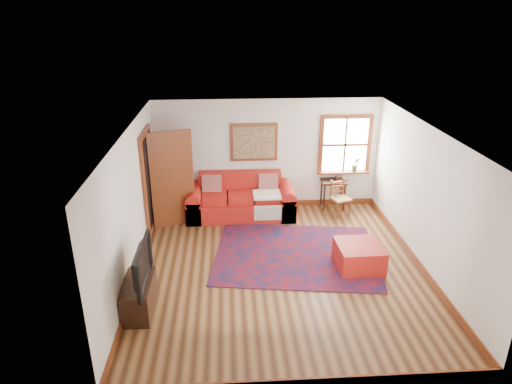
{
  "coord_description": "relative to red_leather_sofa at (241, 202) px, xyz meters",
  "views": [
    {
      "loc": [
        -0.88,
        -6.98,
        4.34
      ],
      "look_at": [
        -0.39,
        0.6,
        1.23
      ],
      "focal_mm": 32.0,
      "sensor_mm": 36.0,
      "label": 1
    }
  ],
  "objects": [
    {
      "name": "ground",
      "position": [
        0.62,
        -2.29,
        -0.31
      ],
      "size": [
        5.5,
        5.5,
        0.0
      ],
      "primitive_type": "plane",
      "color": "#3E2210",
      "rests_on": "ground"
    },
    {
      "name": "media_cabinet",
      "position": [
        -1.66,
        -3.36,
        -0.05
      ],
      "size": [
        0.41,
        0.92,
        0.5
      ],
      "primitive_type": "cube",
      "color": "black",
      "rests_on": "ground"
    },
    {
      "name": "persian_rug",
      "position": [
        0.97,
        -1.84,
        -0.3
      ],
      "size": [
        3.27,
        2.77,
        0.02
      ],
      "primitive_type": "cube",
      "rotation": [
        0.0,
        0.0,
        -0.14
      ],
      "color": "maroon",
      "rests_on": "ground"
    },
    {
      "name": "side_table",
      "position": [
        2.12,
        0.24,
        0.25
      ],
      "size": [
        0.56,
        0.42,
        0.67
      ],
      "color": "black",
      "rests_on": "ground"
    },
    {
      "name": "room_envelope",
      "position": [
        0.62,
        -2.28,
        1.35
      ],
      "size": [
        5.04,
        5.54,
        2.52
      ],
      "color": "silver",
      "rests_on": "ground"
    },
    {
      "name": "framed_artwork",
      "position": [
        0.32,
        0.42,
        1.24
      ],
      "size": [
        1.05,
        0.07,
        0.85
      ],
      "color": "brown",
      "rests_on": "ground"
    },
    {
      "name": "window",
      "position": [
        2.4,
        0.41,
        1.01
      ],
      "size": [
        1.18,
        0.2,
        1.38
      ],
      "color": "white",
      "rests_on": "ground"
    },
    {
      "name": "doorway",
      "position": [
        -1.59,
        -0.51,
        0.76
      ],
      "size": [
        0.89,
        1.08,
        2.14
      ],
      "color": "black",
      "rests_on": "ground"
    },
    {
      "name": "candle_hurricane",
      "position": [
        -1.61,
        -2.97,
        0.28
      ],
      "size": [
        0.12,
        0.12,
        0.18
      ],
      "color": "silver",
      "rests_on": "media_cabinet"
    },
    {
      "name": "television",
      "position": [
        -1.64,
        -3.4,
        0.51
      ],
      "size": [
        0.14,
        1.09,
        0.63
      ],
      "primitive_type": "imported",
      "rotation": [
        0.0,
        0.0,
        1.57
      ],
      "color": "black",
      "rests_on": "media_cabinet"
    },
    {
      "name": "ladder_back_chair",
      "position": [
        2.18,
        -0.14,
        0.13
      ],
      "size": [
        0.48,
        0.47,
        0.81
      ],
      "color": "tan",
      "rests_on": "ground"
    },
    {
      "name": "red_leather_sofa",
      "position": [
        0.0,
        0.0,
        0.0
      ],
      "size": [
        2.35,
        0.97,
        0.92
      ],
      "color": "#AF1C16",
      "rests_on": "ground"
    },
    {
      "name": "red_ottoman",
      "position": [
        2.02,
        -2.35,
        -0.08
      ],
      "size": [
        0.8,
        0.8,
        0.44
      ],
      "primitive_type": "cube",
      "rotation": [
        0.0,
        0.0,
        0.03
      ],
      "color": "#AF1C16",
      "rests_on": "ground"
    }
  ]
}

